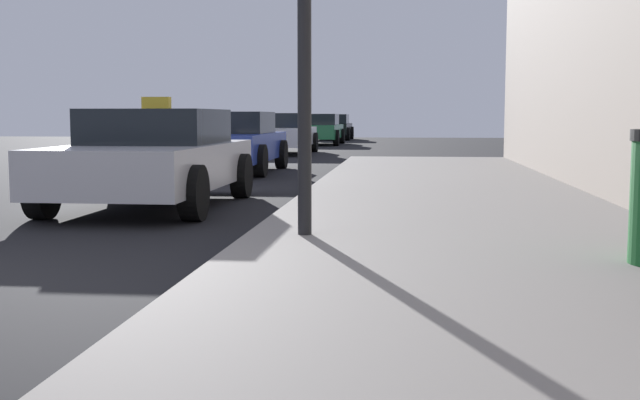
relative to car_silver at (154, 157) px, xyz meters
name	(u,v)px	position (x,y,z in m)	size (l,w,h in m)	color
sidewalk	(510,310)	(3.86, -5.54, -0.57)	(4.00, 32.00, 0.15)	gray
car_silver	(154,157)	(0.00, 0.00, 0.00)	(2.00, 4.13, 1.43)	#B7B7BF
car_blue	(230,142)	(-0.43, 6.51, 0.00)	(2.00, 4.19, 1.27)	#233899
car_white	(282,133)	(-0.63, 14.91, 0.00)	(1.96, 4.31, 1.27)	white
car_green	(318,129)	(-0.40, 23.15, 0.00)	(2.01, 4.49, 1.27)	#196638
car_black	(332,127)	(-0.45, 30.01, 0.00)	(2.02, 4.14, 1.27)	black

